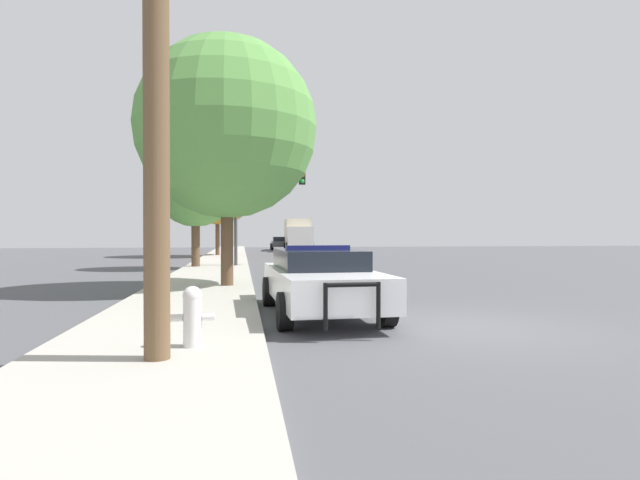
{
  "coord_description": "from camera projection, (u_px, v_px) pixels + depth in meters",
  "views": [
    {
      "loc": [
        -3.93,
        -8.14,
        1.62
      ],
      "look_at": [
        -0.56,
        13.27,
        1.38
      ],
      "focal_mm": 28.0,
      "sensor_mm": 36.0,
      "label": 1
    }
  ],
  "objects": [
    {
      "name": "ground_plane",
      "position": [
        470.0,
        327.0,
        8.67
      ],
      "size": [
        110.0,
        110.0,
        0.0
      ],
      "primitive_type": "plane",
      "color": "#4F4F54"
    },
    {
      "name": "sidewalk_left",
      "position": [
        167.0,
        333.0,
        7.88
      ],
      "size": [
        3.0,
        110.0,
        0.13
      ],
      "color": "#ADA89E",
      "rests_on": "ground_plane"
    },
    {
      "name": "police_car",
      "position": [
        320.0,
        279.0,
        10.05
      ],
      "size": [
        2.17,
        5.02,
        1.4
      ],
      "rotation": [
        0.0,
        0.0,
        3.18
      ],
      "color": "white",
      "rests_on": "ground_plane"
    },
    {
      "name": "fire_hydrant",
      "position": [
        192.0,
        314.0,
        6.62
      ],
      "size": [
        0.58,
        0.26,
        0.8
      ],
      "color": "white",
      "rests_on": "sidewalk_left"
    },
    {
      "name": "utility_pole",
      "position": [
        156.0,
        71.0,
        5.92
      ],
      "size": [
        1.4,
        0.31,
        6.71
      ],
      "color": "brown",
      "rests_on": "sidewalk_left"
    },
    {
      "name": "traffic_light",
      "position": [
        264.0,
        193.0,
        24.17
      ],
      "size": [
        3.45,
        0.35,
        4.99
      ],
      "color": "#424247",
      "rests_on": "sidewalk_left"
    },
    {
      "name": "car_background_distant",
      "position": [
        280.0,
        243.0,
        52.33
      ],
      "size": [
        2.11,
        4.16,
        1.36
      ],
      "rotation": [
        0.0,
        0.0,
        -0.02
      ],
      "color": "#474C51",
      "rests_on": "ground_plane"
    },
    {
      "name": "box_truck",
      "position": [
        298.0,
        234.0,
        48.68
      ],
      "size": [
        2.85,
        8.08,
        3.11
      ],
      "rotation": [
        0.0,
        0.0,
        3.09
      ],
      "color": "silver",
      "rests_on": "ground_plane"
    },
    {
      "name": "tree_sidewalk_far",
      "position": [
        217.0,
        182.0,
        35.99
      ],
      "size": [
        6.16,
        6.16,
        8.37
      ],
      "color": "brown",
      "rests_on": "sidewalk_left"
    },
    {
      "name": "tree_sidewalk_mid",
      "position": [
        195.0,
        186.0,
        23.2
      ],
      "size": [
        3.87,
        3.87,
        5.72
      ],
      "color": "brown",
      "rests_on": "sidewalk_left"
    },
    {
      "name": "tree_sidewalk_near",
      "position": [
        227.0,
        128.0,
        14.56
      ],
      "size": [
        5.27,
        5.27,
        7.23
      ],
      "color": "brown",
      "rests_on": "sidewalk_left"
    }
  ]
}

